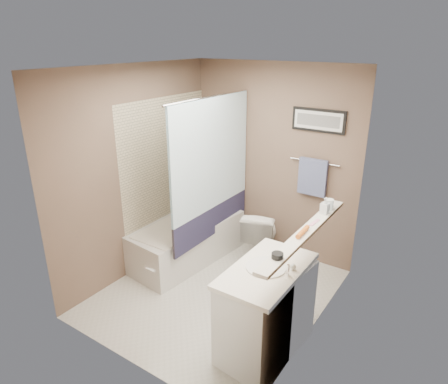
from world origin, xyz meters
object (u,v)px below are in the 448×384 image
Objects in this scene: candle_bowl_near at (277,256)px; soap_bottle at (325,206)px; bathtub at (186,240)px; hair_brush_front at (303,232)px; vanity at (266,312)px; toilet at (261,235)px; glass_jar at (329,204)px.

soap_bottle is at bearing 90.00° from candle_bowl_near.
hair_brush_front is (1.79, -0.62, 0.89)m from bathtub.
vanity is at bearing -128.01° from hair_brush_front.
toilet is at bearing 37.31° from bathtub.
vanity is 9.00× the size of glass_jar.
toilet is 7.77× the size of candle_bowl_near.
bathtub is 16.67× the size of candle_bowl_near.
candle_bowl_near is at bearing -25.50° from bathtub.
soap_bottle reaches higher than candle_bowl_near.
vanity is 4.09× the size of hair_brush_front.
hair_brush_front is at bearing 90.00° from candle_bowl_near.
vanity is (0.80, -1.35, 0.05)m from toilet.
toilet is at bearing 153.47° from glass_jar.
toilet is at bearing 131.34° from hair_brush_front.
soap_bottle is at bearing -90.00° from glass_jar.
glass_jar is at bearing 90.00° from soap_bottle.
vanity is 0.79m from candle_bowl_near.
bathtub is 0.95m from toilet.
glass_jar reaches higher than toilet.
candle_bowl_near reaches higher than vanity.
vanity is at bearing -103.99° from soap_bottle.
glass_jar is (0.00, 1.09, 0.03)m from candle_bowl_near.
vanity is at bearing 102.66° from toilet.
candle_bowl_near is at bearing -90.00° from glass_jar.
candle_bowl_near reaches higher than bathtub.
hair_brush_front is (0.98, -1.12, 0.79)m from toilet.
candle_bowl_near is (0.19, -0.23, 0.73)m from vanity.
soap_bottle is (0.00, 0.97, 0.06)m from candle_bowl_near.
bathtub is 2.27m from candle_bowl_near.
vanity is 0.80m from hair_brush_front.
toilet is 4.50× the size of soap_bottle.
hair_brush_front reaches higher than toilet.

